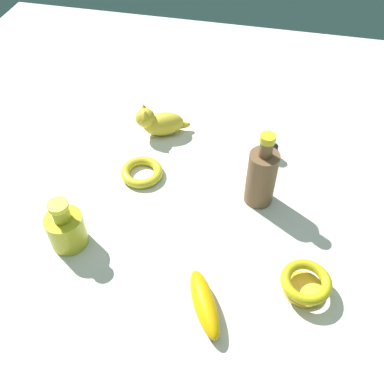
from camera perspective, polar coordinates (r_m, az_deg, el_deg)
ground at (r=1.06m, az=-0.00°, el=-2.88°), size 2.00×2.00×0.00m
nail_polish_jar at (r=1.20m, az=10.60°, el=5.31°), size 0.03×0.03×0.04m
bottle_short at (r=1.00m, az=-16.47°, el=-4.66°), size 0.08×0.08×0.13m
bangle at (r=1.14m, az=-6.71°, el=2.65°), size 0.11×0.11×0.02m
banana at (r=0.90m, az=1.67°, el=-14.65°), size 0.16×0.11×0.04m
bottle_tall at (r=1.04m, az=9.26°, el=2.12°), size 0.07×0.07×0.21m
cat_figurine at (r=1.25m, az=-4.43°, el=9.30°), size 0.11×0.15×0.10m
bowl at (r=0.94m, az=14.90°, el=-11.71°), size 0.11×0.11×0.05m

